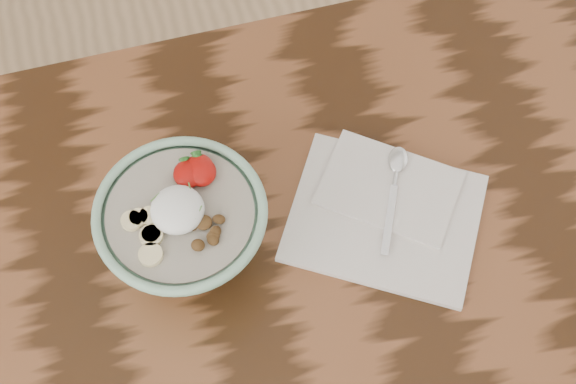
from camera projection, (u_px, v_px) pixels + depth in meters
table at (251, 340)px, 107.42cm from camera, size 160.00×90.00×75.00cm
breakfast_bowl at (184, 227)px, 97.10cm from camera, size 20.63×20.63×14.07cm
napkin at (385, 211)px, 105.23cm from camera, size 30.75×29.20×1.48cm
spoon at (396, 174)px, 106.41cm from camera, size 8.64×15.25×0.84cm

